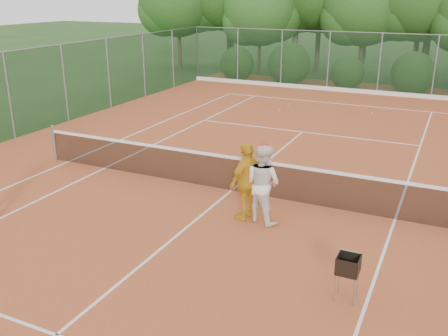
# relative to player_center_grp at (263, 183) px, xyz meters

# --- Properties ---
(ground) EXTENTS (120.00, 120.00, 0.00)m
(ground) POSITION_rel_player_center_grp_xyz_m (-1.36, 1.31, -0.93)
(ground) COLOR #234318
(ground) RESTS_ON ground
(clay_court) EXTENTS (18.00, 36.00, 0.02)m
(clay_court) POSITION_rel_player_center_grp_xyz_m (-1.36, 1.31, -0.92)
(clay_court) COLOR #B8542A
(clay_court) RESTS_ON ground
(tennis_net) EXTENTS (11.97, 0.10, 1.10)m
(tennis_net) POSITION_rel_player_center_grp_xyz_m (-1.36, 1.31, -0.40)
(tennis_net) COLOR gray
(tennis_net) RESTS_ON clay_court
(player_center_grp) EXTENTS (1.04, 0.92, 1.85)m
(player_center_grp) POSITION_rel_player_center_grp_xyz_m (0.00, 0.00, 0.00)
(player_center_grp) COLOR white
(player_center_grp) RESTS_ON clay_court
(player_yellow) EXTENTS (0.77, 1.15, 1.82)m
(player_yellow) POSITION_rel_player_center_grp_xyz_m (-0.36, -0.03, -0.00)
(player_yellow) COLOR gold
(player_yellow) RESTS_ON clay_court
(ball_hopper) EXTENTS (0.36, 0.36, 0.81)m
(ball_hopper) POSITION_rel_player_center_grp_xyz_m (2.39, -2.26, -0.27)
(ball_hopper) COLOR gray
(ball_hopper) RESTS_ON clay_court
(stray_ball_a) EXTENTS (0.07, 0.07, 0.07)m
(stray_ball_a) POSITION_rel_player_center_grp_xyz_m (-3.29, 10.63, -0.88)
(stray_ball_a) COLOR #B6CF30
(stray_ball_a) RESTS_ON clay_court
(stray_ball_b) EXTENTS (0.07, 0.07, 0.07)m
(stray_ball_b) POSITION_rel_player_center_grp_xyz_m (-3.29, 11.89, -0.88)
(stray_ball_b) COLOR yellow
(stray_ball_b) RESTS_ON clay_court
(stray_ball_c) EXTENTS (0.07, 0.07, 0.07)m
(stray_ball_c) POSITION_rel_player_center_grp_xyz_m (0.49, 11.70, -0.88)
(stray_ball_c) COLOR #C8DE33
(stray_ball_c) RESTS_ON clay_court
(court_markings) EXTENTS (11.03, 23.83, 0.01)m
(court_markings) POSITION_rel_player_center_grp_xyz_m (-1.36, 1.31, -0.91)
(court_markings) COLOR white
(court_markings) RESTS_ON clay_court
(fence_back) EXTENTS (18.07, 0.07, 3.00)m
(fence_back) POSITION_rel_player_center_grp_xyz_m (-1.36, 16.31, 0.59)
(fence_back) COLOR #19381E
(fence_back) RESTS_ON clay_court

